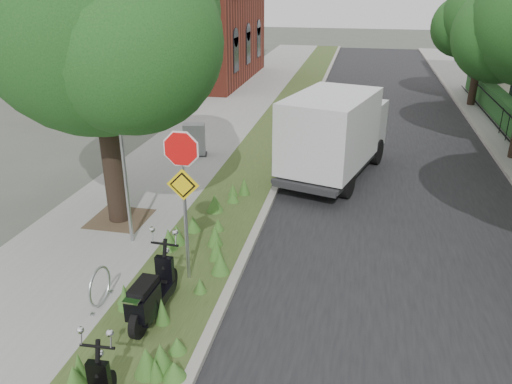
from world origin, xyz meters
TOP-DOWN VIEW (x-y plane):
  - ground at (0.00, 0.00)m, footprint 120.00×120.00m
  - sidewalk_near at (-4.25, 10.00)m, footprint 3.50×60.00m
  - verge at (-1.50, 10.00)m, footprint 2.00×60.00m
  - kerb_near at (-0.50, 10.00)m, footprint 0.20×60.00m
  - road at (3.00, 10.00)m, footprint 7.00×60.00m
  - kerb_far at (6.50, 10.00)m, footprint 0.20×60.00m
  - street_tree_main at (-4.08, 2.86)m, footprint 6.21×5.54m
  - bare_post at (-3.20, 1.80)m, footprint 0.08×0.08m
  - bike_hoop at (-2.70, -0.60)m, footprint 0.06×0.78m
  - sign_assembly at (-1.40, 0.58)m, footprint 0.94×0.08m
  - brick_building at (-9.50, 22.00)m, footprint 9.40×10.40m
  - far_tree_c at (6.94, 18.04)m, footprint 4.37×3.89m
  - scooter_far at (-1.61, -0.87)m, footprint 0.41×1.83m
  - box_truck at (1.06, 7.19)m, footprint 3.21×5.37m
  - utility_cabinet at (-3.73, 8.01)m, footprint 0.93×0.73m

SIDE VIEW (x-z plane):
  - ground at x=0.00m, z-range 0.00..0.00m
  - road at x=3.00m, z-range 0.00..0.01m
  - sidewalk_near at x=-4.25m, z-range 0.00..0.12m
  - verge at x=-1.50m, z-range 0.00..0.12m
  - kerb_near at x=-0.50m, z-range 0.00..0.13m
  - kerb_far at x=6.50m, z-range 0.00..0.13m
  - bike_hoop at x=-2.70m, z-range 0.11..0.88m
  - scooter_far at x=-1.61m, z-range 0.11..0.98m
  - utility_cabinet at x=-3.73m, z-range 0.10..1.19m
  - box_truck at x=1.06m, z-range 0.35..2.63m
  - bare_post at x=-3.20m, z-range 0.12..4.12m
  - sign_assembly at x=-1.40m, z-range 0.72..3.94m
  - far_tree_c at x=6.94m, z-range 0.99..6.92m
  - brick_building at x=-9.50m, z-range 0.06..8.36m
  - street_tree_main at x=-4.08m, z-range 0.97..8.63m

